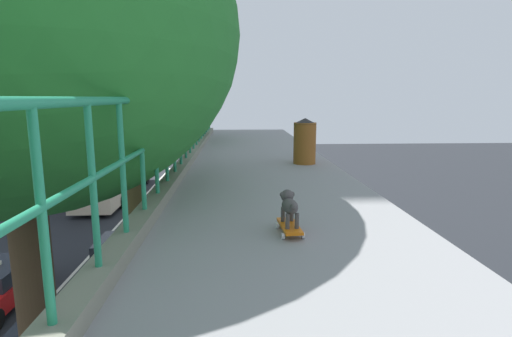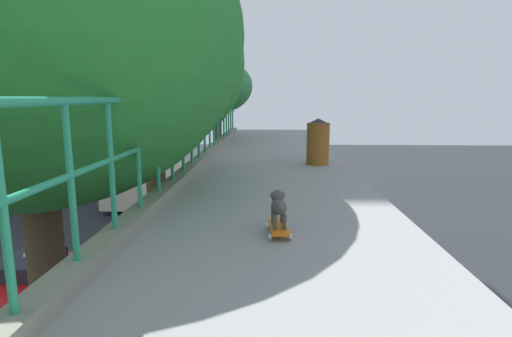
# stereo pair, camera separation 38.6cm
# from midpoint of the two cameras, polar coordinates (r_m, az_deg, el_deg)

# --- Properties ---
(car_red_taxi_sixth) EXTENTS (1.97, 4.39, 1.51)m
(car_red_taxi_sixth) POSITION_cam_midpoint_polar(r_m,az_deg,el_deg) (16.82, -29.32, -13.51)
(car_red_taxi_sixth) COLOR red
(car_red_taxi_sixth) RESTS_ON ground
(car_black_seventh) EXTENTS (1.86, 4.53, 1.34)m
(car_black_seventh) POSITION_cam_midpoint_polar(r_m,az_deg,el_deg) (17.97, -14.85, -11.15)
(car_black_seventh) COLOR black
(car_black_seventh) RESTS_ON ground
(city_bus) EXTENTS (2.73, 11.54, 3.10)m
(city_bus) POSITION_cam_midpoint_polar(r_m,az_deg,el_deg) (30.42, -14.83, -0.22)
(city_bus) COLOR beige
(city_bus) RESTS_ON ground
(roadside_tree_mid) EXTENTS (5.48, 5.48, 9.97)m
(roadside_tree_mid) POSITION_cam_midpoint_polar(r_m,az_deg,el_deg) (5.87, -28.42, 15.73)
(roadside_tree_mid) COLOR brown
(roadside_tree_mid) RESTS_ON ground
(roadside_tree_far) EXTENTS (5.14, 5.14, 10.37)m
(roadside_tree_far) POSITION_cam_midpoint_polar(r_m,az_deg,el_deg) (11.58, -13.83, 14.00)
(roadside_tree_far) COLOR #4D4422
(roadside_tree_far) RESTS_ON ground
(roadside_tree_farthest) EXTENTS (3.81, 3.81, 9.08)m
(roadside_tree_farthest) POSITION_cam_midpoint_polar(r_m,az_deg,el_deg) (21.63, -5.14, 11.24)
(roadside_tree_farthest) COLOR brown
(roadside_tree_farthest) RESTS_ON ground
(toy_skateboard) EXTENTS (0.22, 0.46, 0.08)m
(toy_skateboard) POSITION_cam_midpoint_polar(r_m,az_deg,el_deg) (3.53, 6.40, -8.39)
(toy_skateboard) COLOR orange
(toy_skateboard) RESTS_ON overpass_deck
(small_dog) EXTENTS (0.15, 0.38, 0.29)m
(small_dog) POSITION_cam_midpoint_polar(r_m,az_deg,el_deg) (3.50, 6.40, -5.24)
(small_dog) COLOR #454241
(small_dog) RESTS_ON toy_skateboard
(litter_bin) EXTENTS (0.41, 0.41, 0.81)m
(litter_bin) POSITION_cam_midpoint_polar(r_m,az_deg,el_deg) (7.17, 10.36, 3.88)
(litter_bin) COLOR brown
(litter_bin) RESTS_ON overpass_deck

